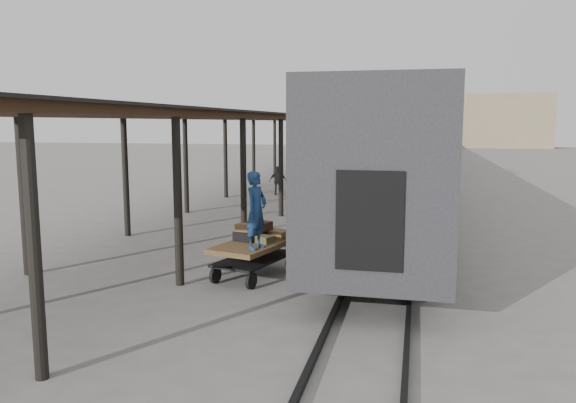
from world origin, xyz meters
The scene contains 11 objects.
ground centered at (0.00, 0.00, 0.00)m, with size 160.00×160.00×0.00m, color slate.
train centered at (3.19, 33.79, 2.69)m, with size 3.45×76.01×4.01m.
canopy centered at (-3.40, 24.00, 4.00)m, with size 4.90×64.30×4.15m.
rails centered at (3.20, 34.00, 0.06)m, with size 1.54×150.00×0.12m.
building_far centered at (14.00, 78.00, 4.00)m, with size 18.00×10.00×8.00m, color tan.
building_left centered at (-10.00, 82.00, 3.00)m, with size 12.00×8.00×6.00m, color tan.
baggage_cart centered at (0.15, -0.91, 0.65)m, with size 1.84×2.64×0.86m.
suitcase_stack centered at (0.15, -0.51, 1.03)m, with size 1.37×1.15×0.43m.
luggage_tug centered at (-2.29, 15.14, 0.56)m, with size 1.04×1.49×1.22m.
porter centered at (0.40, -1.56, 1.77)m, with size 0.66×0.43×1.81m, color navy.
pedestrian centered at (-3.12, 14.56, 0.75)m, with size 0.88×0.37×1.51m, color black.
Camera 1 is at (4.00, -13.87, 3.78)m, focal length 35.00 mm.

